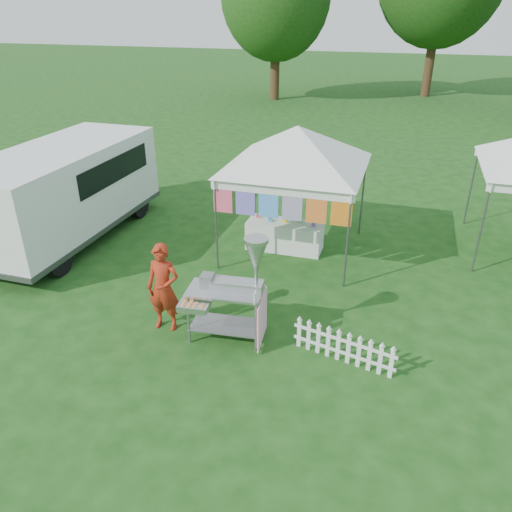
% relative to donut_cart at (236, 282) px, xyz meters
% --- Properties ---
extents(ground, '(120.00, 120.00, 0.00)m').
position_rel_donut_cart_xyz_m(ground, '(0.13, 0.33, -1.17)').
color(ground, '#154212').
rests_on(ground, ground).
extents(canopy_main, '(4.24, 4.24, 3.45)m').
position_rel_donut_cart_xyz_m(canopy_main, '(0.13, 3.82, 1.82)').
color(canopy_main, '#59595E').
rests_on(canopy_main, ground).
extents(donut_cart, '(1.42, 1.10, 1.99)m').
position_rel_donut_cart_xyz_m(donut_cart, '(0.00, 0.00, 0.00)').
color(donut_cart, gray).
rests_on(donut_cart, ground).
extents(vendor, '(0.63, 0.43, 1.68)m').
position_rel_donut_cart_xyz_m(vendor, '(-1.37, -0.02, -0.33)').
color(vendor, '#9E2713').
rests_on(vendor, ground).
extents(cargo_van, '(2.27, 5.57, 2.31)m').
position_rel_donut_cart_xyz_m(cargo_van, '(-5.47, 3.02, 0.07)').
color(cargo_van, white).
rests_on(cargo_van, ground).
extents(picket_fence, '(1.76, 0.45, 0.56)m').
position_rel_donut_cart_xyz_m(picket_fence, '(1.88, -0.08, -0.88)').
color(picket_fence, white).
rests_on(picket_fence, ground).
extents(display_table, '(1.80, 0.70, 0.69)m').
position_rel_donut_cart_xyz_m(display_table, '(-0.10, 3.83, -0.82)').
color(display_table, white).
rests_on(display_table, ground).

